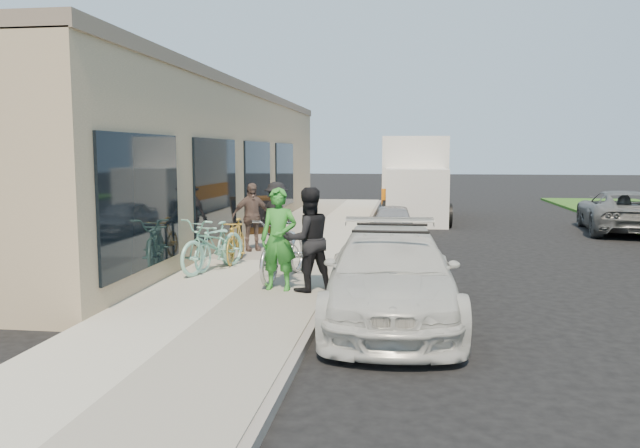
{
  "coord_description": "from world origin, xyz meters",
  "views": [
    {
      "loc": [
        0.77,
        -9.6,
        2.4
      ],
      "look_at": [
        -0.84,
        1.99,
        1.05
      ],
      "focal_mm": 35.0,
      "sensor_mm": 36.0,
      "label": 1
    }
  ],
  "objects": [
    {
      "name": "man_standing",
      "position": [
        -0.8,
        0.28,
        1.0
      ],
      "size": [
        1.04,
        0.98,
        1.69
      ],
      "primitive_type": "imported",
      "rotation": [
        0.0,
        0.0,
        3.71
      ],
      "color": "black",
      "rests_on": "sidewalk"
    },
    {
      "name": "bystander_a",
      "position": [
        -2.33,
        5.11,
        0.92
      ],
      "size": [
        1.15,
        1.02,
        1.54
      ],
      "primitive_type": "imported",
      "rotation": [
        0.0,
        0.0,
        2.58
      ],
      "color": "black",
      "rests_on": "sidewalk"
    },
    {
      "name": "cruiser_bike_c",
      "position": [
        -2.67,
        2.67,
        0.6
      ],
      "size": [
        0.47,
        1.5,
        0.89
      ],
      "primitive_type": "imported",
      "rotation": [
        0.0,
        0.0,
        0.04
      ],
      "color": "gold",
      "rests_on": "sidewalk"
    },
    {
      "name": "bike_rack",
      "position": [
        -2.72,
        2.89,
        0.64
      ],
      "size": [
        0.11,
        0.58,
        0.81
      ],
      "rotation": [
        0.0,
        0.0,
        -0.1
      ],
      "color": "black",
      "rests_on": "sidewalk"
    },
    {
      "name": "sidewalk",
      "position": [
        -2.0,
        3.0,
        0.07
      ],
      "size": [
        3.0,
        34.0,
        0.15
      ],
      "primitive_type": "cube",
      "color": "#B4B0A2",
      "rests_on": "ground"
    },
    {
      "name": "sandwich_board",
      "position": [
        -3.26,
        7.1,
        0.68
      ],
      "size": [
        0.84,
        0.84,
        1.03
      ],
      "rotation": [
        0.0,
        0.0,
        0.44
      ],
      "color": "#311F0D",
      "rests_on": "sidewalk"
    },
    {
      "name": "storefront",
      "position": [
        -5.24,
        7.99,
        2.12
      ],
      "size": [
        3.6,
        20.0,
        4.22
      ],
      "color": "tan",
      "rests_on": "ground"
    },
    {
      "name": "ground",
      "position": [
        0.0,
        0.0,
        0.0
      ],
      "size": [
        120.0,
        120.0,
        0.0
      ],
      "primitive_type": "plane",
      "color": "black",
      "rests_on": "ground"
    },
    {
      "name": "tandem_bike",
      "position": [
        -1.36,
        1.13,
        0.7
      ],
      "size": [
        1.06,
        2.19,
        1.1
      ],
      "primitive_type": "imported",
      "rotation": [
        0.0,
        0.0,
        -0.16
      ],
      "color": "#B5B5B7",
      "rests_on": "sidewalk"
    },
    {
      "name": "cruiser_bike_a",
      "position": [
        -2.86,
        1.92,
        0.6
      ],
      "size": [
        0.78,
        1.56,
        0.9
      ],
      "primitive_type": "imported",
      "rotation": [
        0.0,
        0.0,
        -0.25
      ],
      "color": "#94DDC7",
      "rests_on": "sidewalk"
    },
    {
      "name": "far_car_gray",
      "position": [
        7.17,
        10.1,
        0.63
      ],
      "size": [
        2.69,
        4.78,
        1.26
      ],
      "primitive_type": "imported",
      "rotation": [
        0.0,
        0.0,
        3.01
      ],
      "color": "slate",
      "rests_on": "ground"
    },
    {
      "name": "moving_truck",
      "position": [
        1.03,
        13.35,
        1.31
      ],
      "size": [
        2.4,
        6.05,
        2.94
      ],
      "rotation": [
        0.0,
        0.0,
        0.03
      ],
      "color": "silver",
      "rests_on": "ground"
    },
    {
      "name": "woman_rider",
      "position": [
        -1.28,
        0.29,
        0.99
      ],
      "size": [
        0.65,
        0.46,
        1.68
      ],
      "primitive_type": "imported",
      "rotation": [
        0.0,
        0.0,
        -0.11
      ],
      "color": "#308A2E",
      "rests_on": "sidewalk"
    },
    {
      "name": "sedan_white",
      "position": [
        0.57,
        -0.78,
        0.66
      ],
      "size": [
        2.01,
        4.58,
        1.35
      ],
      "rotation": [
        0.0,
        0.0,
        0.04
      ],
      "color": "silver",
      "rests_on": "ground"
    },
    {
      "name": "sedan_silver",
      "position": [
        0.42,
        7.32,
        0.5
      ],
      "size": [
        1.23,
        2.93,
        0.99
      ],
      "primitive_type": "imported",
      "rotation": [
        0.0,
        0.0,
        0.02
      ],
      "color": "#A1A1A7",
      "rests_on": "ground"
    },
    {
      "name": "cruiser_bike_b",
      "position": [
        -2.84,
        1.73,
        0.66
      ],
      "size": [
        1.25,
        2.07,
        1.03
      ],
      "primitive_type": "imported",
      "rotation": [
        0.0,
        0.0,
        -0.31
      ],
      "color": "#94DDC7",
      "rests_on": "sidewalk"
    },
    {
      "name": "bystander_b",
      "position": [
        -2.73,
        4.23,
        0.93
      ],
      "size": [
        0.98,
        0.79,
        1.56
      ],
      "primitive_type": "imported",
      "rotation": [
        0.0,
        0.0,
        0.53
      ],
      "color": "brown",
      "rests_on": "sidewalk"
    },
    {
      "name": "curb",
      "position": [
        -0.45,
        3.0,
        0.07
      ],
      "size": [
        0.12,
        34.0,
        0.13
      ],
      "primitive_type": "cube",
      "color": "gray",
      "rests_on": "ground"
    }
  ]
}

